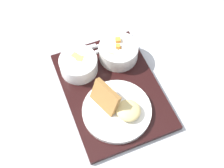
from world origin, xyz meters
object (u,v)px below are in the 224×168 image
Objects in this scene: knife at (94,46)px; spoon at (99,51)px; bowl_soup at (79,64)px; plate_main at (117,109)px; bowl_salad at (119,51)px.

knife is 0.03m from spoon.
knife is at bearing 131.72° from bowl_soup.
bowl_soup is 0.59× the size of plate_main.
bowl_soup is at bearing -135.41° from knife.
knife is (-0.07, 0.08, -0.03)m from bowl_soup.
spoon is at bearing -127.70° from bowl_salad.
bowl_salad is 0.66× the size of knife.
plate_main is 0.24m from spoon.
plate_main is at bearing -23.36° from bowl_salad.
bowl_salad reaches higher than spoon.
knife reaches higher than spoon.
plate_main is 0.26m from knife.
bowl_soup is 0.80× the size of spoon.
knife is at bearing 175.62° from plate_main.
plate_main is (0.19, -0.08, -0.02)m from bowl_salad.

